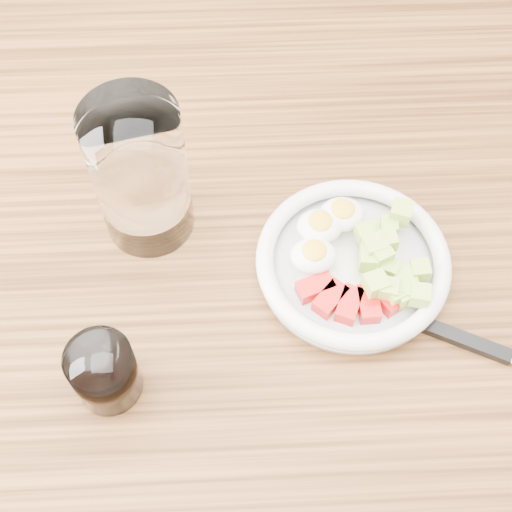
{
  "coord_description": "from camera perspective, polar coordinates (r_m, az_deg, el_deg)",
  "views": [
    {
      "loc": [
        -0.03,
        -0.35,
        1.43
      ],
      "look_at": [
        -0.01,
        0.01,
        0.8
      ],
      "focal_mm": 50.0,
      "sensor_mm": 36.0,
      "label": 1
    }
  ],
  "objects": [
    {
      "name": "bowl",
      "position": [
        0.74,
        7.77,
        -0.4
      ],
      "size": [
        0.2,
        0.2,
        0.05
      ],
      "color": "white",
      "rests_on": "dining_table"
    },
    {
      "name": "fork",
      "position": [
        0.75,
        18.1,
        -7.11
      ],
      "size": [
        0.2,
        0.11,
        0.01
      ],
      "color": "black",
      "rests_on": "dining_table"
    },
    {
      "name": "water_glass",
      "position": [
        0.72,
        -9.24,
        6.48
      ],
      "size": [
        0.1,
        0.1,
        0.17
      ],
      "primitive_type": "cylinder",
      "color": "white",
      "rests_on": "dining_table"
    },
    {
      "name": "coffee_glass",
      "position": [
        0.68,
        -12.04,
        -9.09
      ],
      "size": [
        0.06,
        0.06,
        0.07
      ],
      "color": "white",
      "rests_on": "dining_table"
    },
    {
      "name": "dining_table",
      "position": [
        0.84,
        0.71,
        -5.05
      ],
      "size": [
        1.5,
        0.9,
        0.77
      ],
      "color": "brown",
      "rests_on": "ground"
    },
    {
      "name": "ground",
      "position": [
        1.47,
        0.42,
        -16.14
      ],
      "size": [
        4.0,
        4.0,
        0.0
      ],
      "primitive_type": "plane",
      "color": "brown",
      "rests_on": "ground"
    }
  ]
}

